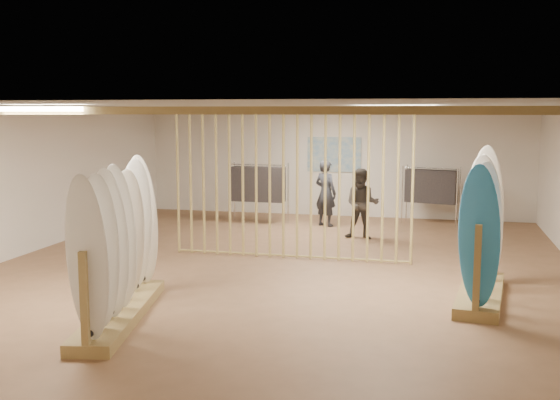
% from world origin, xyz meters
% --- Properties ---
extents(floor, '(12.00, 12.00, 0.00)m').
position_xyz_m(floor, '(0.00, 0.00, 0.00)').
color(floor, '#8F6645').
rests_on(floor, ground).
extents(ceiling, '(12.00, 12.00, 0.00)m').
position_xyz_m(ceiling, '(0.00, 0.00, 2.80)').
color(ceiling, gray).
rests_on(ceiling, ground).
extents(wall_back, '(12.00, 0.00, 12.00)m').
position_xyz_m(wall_back, '(0.00, 6.00, 1.40)').
color(wall_back, silver).
rests_on(wall_back, ground).
extents(wall_front, '(12.00, 0.00, 12.00)m').
position_xyz_m(wall_front, '(0.00, -6.00, 1.40)').
color(wall_front, silver).
rests_on(wall_front, ground).
extents(wall_left, '(0.00, 12.00, 12.00)m').
position_xyz_m(wall_left, '(-5.00, 0.00, 1.40)').
color(wall_left, silver).
rests_on(wall_left, ground).
extents(ceiling_slats, '(9.50, 6.12, 0.10)m').
position_xyz_m(ceiling_slats, '(0.00, 0.00, 2.72)').
color(ceiling_slats, '#9B7F46').
rests_on(ceiling_slats, ground).
extents(light_panels, '(1.20, 0.35, 0.06)m').
position_xyz_m(light_panels, '(0.00, 0.00, 2.74)').
color(light_panels, white).
rests_on(light_panels, ground).
extents(bamboo_partition, '(4.45, 0.05, 2.78)m').
position_xyz_m(bamboo_partition, '(0.00, 0.80, 1.40)').
color(bamboo_partition, tan).
rests_on(bamboo_partition, ground).
extents(poster, '(1.40, 0.03, 0.90)m').
position_xyz_m(poster, '(0.00, 5.98, 1.60)').
color(poster, teal).
rests_on(poster, ground).
extents(rack_left, '(1.11, 2.91, 2.00)m').
position_xyz_m(rack_left, '(-1.39, -3.21, 0.69)').
color(rack_left, '#9B7F46').
rests_on(rack_left, floor).
extents(rack_right, '(0.85, 2.30, 2.14)m').
position_xyz_m(rack_right, '(3.27, -1.19, 0.73)').
color(rack_right, '#9B7F46').
rests_on(rack_right, floor).
extents(clothing_rack_a, '(1.38, 0.39, 1.48)m').
position_xyz_m(clothing_rack_a, '(-1.59, 4.36, 0.96)').
color(clothing_rack_a, silver).
rests_on(clothing_rack_a, floor).
extents(clothing_rack_b, '(1.28, 0.61, 1.41)m').
position_xyz_m(clothing_rack_b, '(2.48, 5.27, 0.92)').
color(clothing_rack_b, silver).
rests_on(clothing_rack_b, floor).
extents(shopper_a, '(0.78, 0.69, 1.79)m').
position_xyz_m(shopper_a, '(0.05, 4.38, 0.89)').
color(shopper_a, '#23252A').
rests_on(shopper_a, floor).
extents(shopper_b, '(0.83, 0.65, 1.71)m').
position_xyz_m(shopper_b, '(1.07, 3.02, 0.85)').
color(shopper_b, '#36302A').
rests_on(shopper_b, floor).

